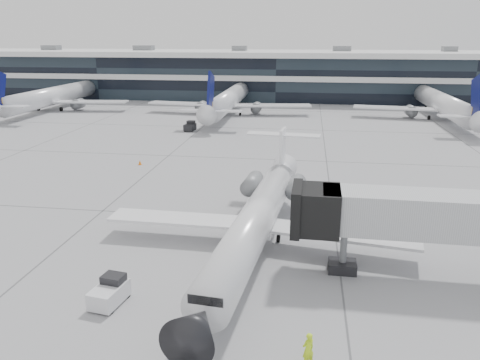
% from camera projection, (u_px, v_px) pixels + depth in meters
% --- Properties ---
extents(ground, '(220.00, 220.00, 0.00)m').
position_uv_depth(ground, '(214.00, 217.00, 39.67)').
color(ground, gray).
rests_on(ground, ground).
extents(terminal, '(170.00, 22.00, 10.00)m').
position_uv_depth(terminal, '(279.00, 77.00, 115.73)').
color(terminal, black).
rests_on(terminal, ground).
extents(bg_jet_left, '(32.00, 40.00, 9.60)m').
position_uv_depth(bg_jet_left, '(55.00, 109.00, 97.88)').
color(bg_jet_left, white).
rests_on(bg_jet_left, ground).
extents(bg_jet_center, '(32.00, 40.00, 9.60)m').
position_uv_depth(bg_jet_center, '(229.00, 113.00, 92.78)').
color(bg_jet_center, white).
rests_on(bg_jet_center, ground).
extents(bg_jet_right, '(32.00, 40.00, 9.60)m').
position_uv_depth(bg_jet_right, '(440.00, 118.00, 87.26)').
color(bg_jet_right, white).
rests_on(bg_jet_right, ground).
extents(regional_jet, '(22.71, 28.37, 6.55)m').
position_uv_depth(regional_jet, '(257.00, 218.00, 33.54)').
color(regional_jet, white).
rests_on(regional_jet, ground).
extents(jet_bridge, '(18.01, 4.00, 5.80)m').
position_uv_depth(jet_bridge, '(457.00, 217.00, 28.27)').
color(jet_bridge, '#B4B7B9').
rests_on(jet_bridge, ground).
extents(ramp_worker, '(0.76, 0.71, 1.74)m').
position_uv_depth(ramp_worker, '(308.00, 350.00, 21.54)').
color(ramp_worker, '#CDFF1A').
rests_on(ramp_worker, ground).
extents(baggage_tug, '(1.81, 2.64, 1.55)m').
position_uv_depth(baggage_tug, '(110.00, 292.00, 26.70)').
color(baggage_tug, silver).
rests_on(baggage_tug, ground).
extents(traffic_cone, '(0.47, 0.47, 0.57)m').
position_uv_depth(traffic_cone, '(140.00, 162.00, 55.71)').
color(traffic_cone, orange).
rests_on(traffic_cone, ground).
extents(far_tug, '(1.66, 2.54, 1.54)m').
position_uv_depth(far_tug, '(190.00, 126.00, 75.67)').
color(far_tug, black).
rests_on(far_tug, ground).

